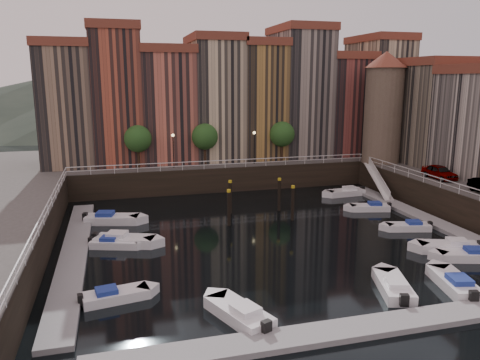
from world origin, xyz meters
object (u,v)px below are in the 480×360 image
object	(u,v)px
mooring_pilings	(258,201)
car_a	(440,173)
boat_left_1	(114,296)
boat_left_3	(124,240)
gangway	(378,179)
boat_left_2	(114,243)
corner_tower	(383,106)

from	to	relation	value
mooring_pilings	car_a	distance (m)	19.84
boat_left_1	boat_left_3	distance (m)	10.09
gangway	mooring_pilings	bearing A→B (deg)	-163.07
mooring_pilings	boat_left_3	size ratio (longest dim) A/B	1.27
boat_left_3	car_a	distance (m)	33.14
gangway	boat_left_2	size ratio (longest dim) A/B	1.93
mooring_pilings	car_a	size ratio (longest dim) A/B	1.55
corner_tower	boat_left_1	size ratio (longest dim) A/B	3.15
corner_tower	boat_left_2	bearing A→B (deg)	-156.37
mooring_pilings	gangway	bearing A→B (deg)	16.93
gangway	mooring_pilings	xyz separation A→B (m)	(-16.36, -4.98, -0.27)
corner_tower	gangway	xyz separation A→B (m)	(-2.90, -4.50, -8.28)
corner_tower	gangway	world-z (taller)	corner_tower
boat_left_2	boat_left_3	size ratio (longest dim) A/B	0.82
boat_left_1	corner_tower	bearing A→B (deg)	26.30
corner_tower	mooring_pilings	xyz separation A→B (m)	(-19.26, -9.48, -8.54)
boat_left_2	mooring_pilings	bearing A→B (deg)	37.99
corner_tower	boat_left_2	world-z (taller)	corner_tower
mooring_pilings	boat_left_1	bearing A→B (deg)	-133.33
boat_left_3	car_a	size ratio (longest dim) A/B	1.21
corner_tower	car_a	xyz separation A→B (m)	(0.41, -10.90, -6.45)
gangway	mooring_pilings	distance (m)	17.11
boat_left_1	car_a	world-z (taller)	car_a
mooring_pilings	boat_left_2	size ratio (longest dim) A/B	1.56
corner_tower	car_a	world-z (taller)	corner_tower
boat_left_3	gangway	bearing A→B (deg)	39.17
gangway	boat_left_1	distance (m)	36.23
corner_tower	boat_left_1	distance (m)	42.31
car_a	corner_tower	bearing A→B (deg)	91.43
car_a	boat_left_1	bearing A→B (deg)	-159.05
boat_left_2	boat_left_3	distance (m)	0.81
mooring_pilings	boat_left_2	bearing A→B (deg)	-160.11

